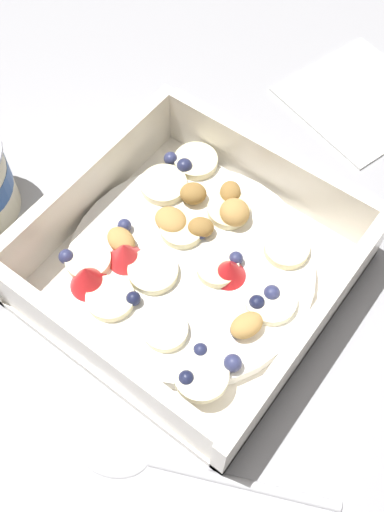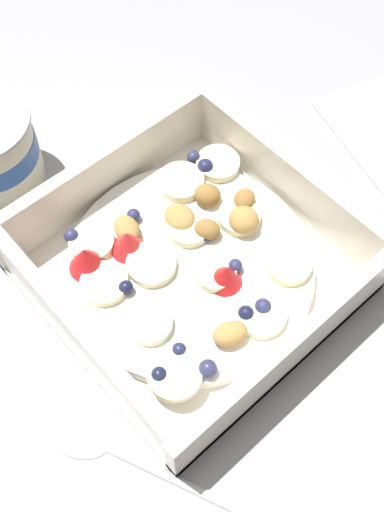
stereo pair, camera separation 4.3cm
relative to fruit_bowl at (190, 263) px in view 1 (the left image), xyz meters
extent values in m
plane|color=#9E9EA3|center=(0.00, -0.02, -0.02)|extent=(2.40, 2.40, 0.00)
cube|color=white|center=(0.00, 0.00, -0.01)|extent=(0.21, 0.21, 0.01)
cube|color=white|center=(0.00, -0.10, 0.01)|extent=(0.21, 0.01, 0.06)
cube|color=white|center=(0.00, 0.10, 0.01)|extent=(0.21, 0.01, 0.06)
cube|color=white|center=(-0.10, 0.00, 0.01)|extent=(0.01, 0.19, 0.06)
cube|color=white|center=(0.10, 0.00, 0.01)|extent=(0.01, 0.19, 0.06)
cylinder|color=white|center=(0.00, 0.00, 0.00)|extent=(0.19, 0.19, 0.01)
cylinder|color=#F4EAB7|center=(-0.05, 0.06, 0.01)|extent=(0.05, 0.05, 0.01)
cylinder|color=#F7EFC6|center=(-0.07, -0.06, 0.01)|extent=(0.05, 0.05, 0.01)
cylinder|color=#F4EAB7|center=(0.04, 0.06, 0.01)|extent=(0.05, 0.05, 0.01)
cylinder|color=beige|center=(0.05, 0.00, 0.01)|extent=(0.05, 0.05, 0.01)
cylinder|color=beige|center=(0.05, -0.05, 0.01)|extent=(0.03, 0.03, 0.01)
cylinder|color=beige|center=(0.01, -0.02, 0.01)|extent=(0.04, 0.04, 0.01)
cylinder|color=#F7EFC6|center=(0.01, -0.07, 0.01)|extent=(0.05, 0.05, 0.01)
cylinder|color=#F4EAB7|center=(-0.06, 0.03, 0.01)|extent=(0.05, 0.05, 0.01)
cylinder|color=#F4EAB7|center=(0.08, 0.05, 0.01)|extent=(0.05, 0.05, 0.01)
cylinder|color=#F7EFC6|center=(-0.06, -0.02, 0.01)|extent=(0.03, 0.03, 0.01)
cylinder|color=#F4EAB7|center=(0.02, 0.02, 0.01)|extent=(0.04, 0.04, 0.01)
cylinder|color=#F4EAB7|center=(-0.02, 0.02, 0.01)|extent=(0.05, 0.05, 0.01)
cone|color=red|center=(0.01, -0.03, 0.01)|extent=(0.03, 0.03, 0.02)
cone|color=red|center=(-0.03, 0.04, 0.01)|extent=(0.03, 0.03, 0.02)
cone|color=red|center=(-0.06, 0.05, 0.02)|extent=(0.03, 0.03, 0.02)
sphere|color=navy|center=(-0.05, -0.07, 0.01)|extent=(0.01, 0.01, 0.01)
sphere|color=navy|center=(-0.05, 0.07, 0.01)|extent=(0.01, 0.01, 0.01)
sphere|color=#191E3D|center=(-0.07, -0.05, 0.01)|extent=(0.01, 0.01, 0.01)
sphere|color=#191E3D|center=(-0.05, 0.01, 0.01)|extent=(0.01, 0.01, 0.01)
sphere|color=navy|center=(0.06, 0.07, 0.01)|extent=(0.01, 0.01, 0.01)
sphere|color=navy|center=(-0.03, -0.06, 0.01)|extent=(0.01, 0.01, 0.01)
sphere|color=navy|center=(-0.01, 0.06, 0.01)|extent=(0.01, 0.01, 0.01)
sphere|color=#191E3D|center=(0.00, -0.06, 0.01)|extent=(0.01, 0.01, 0.01)
sphere|color=navy|center=(0.02, -0.03, 0.01)|extent=(0.01, 0.01, 0.01)
sphere|color=#23284C|center=(-0.05, -0.05, 0.01)|extent=(0.01, 0.01, 0.01)
sphere|color=#23284C|center=(0.02, 0.01, 0.01)|extent=(0.01, 0.01, 0.01)
sphere|color=navy|center=(0.01, -0.06, 0.01)|extent=(0.01, 0.01, 0.01)
sphere|color=#23284C|center=(0.06, 0.05, 0.01)|extent=(0.01, 0.01, 0.01)
ellipsoid|color=tan|center=(0.05, 0.00, 0.01)|extent=(0.03, 0.03, 0.02)
ellipsoid|color=olive|center=(0.07, 0.01, 0.01)|extent=(0.03, 0.02, 0.01)
ellipsoid|color=tan|center=(-0.02, 0.05, 0.01)|extent=(0.02, 0.03, 0.01)
ellipsoid|color=tan|center=(-0.02, -0.06, 0.01)|extent=(0.03, 0.02, 0.02)
ellipsoid|color=olive|center=(0.05, 0.03, 0.01)|extent=(0.03, 0.03, 0.02)
ellipsoid|color=tan|center=(0.02, 0.03, 0.01)|extent=(0.02, 0.03, 0.01)
ellipsoid|color=olive|center=(0.02, 0.01, 0.01)|extent=(0.02, 0.03, 0.01)
ellipsoid|color=silver|center=(-0.14, -0.04, -0.01)|extent=(0.05, 0.06, 0.01)
cylinder|color=silver|center=(-0.10, -0.12, -0.02)|extent=(0.06, 0.12, 0.01)
cube|color=white|center=(0.24, -0.01, -0.02)|extent=(0.15, 0.15, 0.01)
camera|label=1|loc=(-0.17, -0.13, 0.38)|focal=41.40mm
camera|label=2|loc=(-0.14, -0.16, 0.38)|focal=41.40mm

